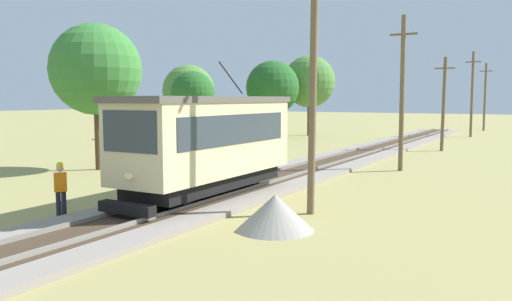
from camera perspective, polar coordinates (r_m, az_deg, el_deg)
name	(u,v)px	position (r m, az deg, el deg)	size (l,w,h in m)	color
red_tram	(207,141)	(18.79, -5.39, 1.02)	(2.60, 8.54, 4.79)	beige
utility_pole_near_tram	(313,80)	(16.68, 6.33, 7.81)	(1.40, 0.42, 8.50)	brown
utility_pole_mid	(402,92)	(27.49, 15.85, 6.22)	(1.40, 0.37, 7.92)	brown
utility_pole_far	(444,103)	(39.10, 20.03, 4.98)	(1.40, 0.54, 6.66)	brown
utility_pole_distant	(472,94)	(53.89, 22.77, 5.82)	(1.40, 0.57, 8.19)	brown
utility_pole_horizon	(485,96)	(65.04, 23.98, 5.51)	(1.40, 0.44, 7.77)	brown
gravel_pile	(275,212)	(14.77, 2.12, -6.85)	(2.22, 2.22, 1.04)	#9E998E
track_worker	(61,187)	(17.23, -20.79, -3.82)	(0.43, 0.45, 1.78)	black
tree_left_near	(193,93)	(44.78, -7.00, 6.31)	(3.77, 3.77, 6.08)	#4C3823
tree_right_near	(309,82)	(52.13, 5.91, 7.59)	(5.18, 5.18, 8.00)	#4C3823
tree_left_far	(189,91)	(49.11, -7.47, 6.53)	(4.91, 4.91, 6.87)	#4C3823
tree_right_far	(273,88)	(49.19, 1.85, 6.97)	(5.07, 5.07, 7.30)	#4C3823
tree_horizon	(96,70)	(28.23, -17.30, 8.54)	(4.72, 4.72, 7.60)	#4C3823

